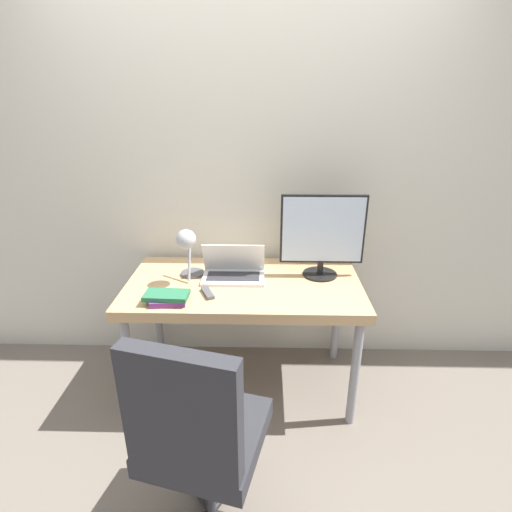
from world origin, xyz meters
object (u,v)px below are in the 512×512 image
at_px(laptop, 233,271).
at_px(desk_lamp, 187,246).
at_px(office_chair, 198,433).
at_px(book_stack, 167,298).
at_px(monitor, 322,234).

height_order(laptop, desk_lamp, desk_lamp).
bearing_deg(laptop, office_chair, -93.52).
height_order(desk_lamp, book_stack, desk_lamp).
distance_m(monitor, office_chair, 1.29).
relative_size(monitor, book_stack, 2.11).
relative_size(laptop, office_chair, 0.36).
distance_m(laptop, book_stack, 0.45).
relative_size(desk_lamp, book_stack, 1.39).
distance_m(laptop, desk_lamp, 0.31).
xyz_separation_m(laptop, office_chair, (-0.06, -1.01, -0.21)).
bearing_deg(office_chair, book_stack, 110.34).
relative_size(laptop, desk_lamp, 1.11).
bearing_deg(office_chair, desk_lamp, 101.21).
bearing_deg(desk_lamp, monitor, 8.06).
xyz_separation_m(office_chair, book_stack, (-0.26, 0.70, 0.20)).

